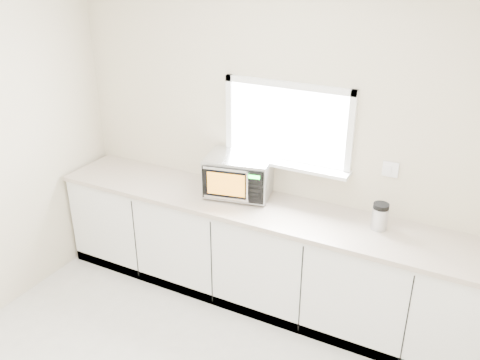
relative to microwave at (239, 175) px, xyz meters
The scene contains 7 objects.
back_wall 0.47m from the microwave, 28.38° to the left, with size 4.00×0.17×2.70m.
cabinets 0.76m from the microwave, 17.26° to the right, with size 3.92×0.60×0.88m, color white.
countertop 0.42m from the microwave, 18.75° to the right, with size 3.92×0.64×0.04m, color beige.
microwave is the anchor object (origin of this frame).
knife_block 0.16m from the microwave, 17.77° to the right, with size 0.14×0.22×0.30m.
cutting_board 0.14m from the microwave, 99.82° to the left, with size 0.33×0.33×0.02m, color #9C593C.
coffee_grinder 1.21m from the microwave, ahead, with size 0.12×0.12×0.21m.
Camera 1 is at (1.46, -1.66, 2.86)m, focal length 38.00 mm.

